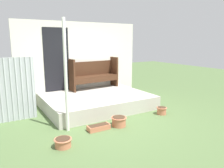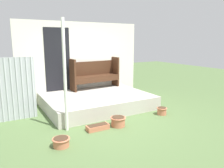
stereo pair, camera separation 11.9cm
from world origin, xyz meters
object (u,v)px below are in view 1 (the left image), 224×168
flower_pot_middle (119,121)px  planter_box_rect (99,127)px  flower_pot_right (162,110)px  support_post (66,77)px  flower_pot_left (63,142)px  bench (94,73)px

flower_pot_middle → planter_box_rect: bearing=175.1°
planter_box_rect → flower_pot_right: bearing=2.1°
flower_pot_middle → flower_pot_right: size_ratio=1.31×
planter_box_rect → support_post: bearing=152.3°
flower_pot_right → support_post: bearing=174.6°
flower_pot_right → planter_box_rect: bearing=-177.9°
flower_pot_left → bench: bearing=54.1°
flower_pot_middle → planter_box_rect: flower_pot_middle is taller
support_post → flower_pot_left: support_post is taller
support_post → planter_box_rect: bearing=-27.7°
support_post → flower_pot_right: support_post is taller
flower_pot_left → flower_pot_middle: bearing=12.9°
flower_pot_middle → flower_pot_right: bearing=4.6°
flower_pot_left → planter_box_rect: 1.03m
flower_pot_left → planter_box_rect: flower_pot_left is taller
flower_pot_right → planter_box_rect: (-1.99, -0.07, -0.05)m
support_post → bench: bearing=51.3°
support_post → planter_box_rect: size_ratio=4.76×
support_post → flower_pot_middle: (1.13, -0.37, -1.11)m
support_post → flower_pot_left: size_ratio=7.13×
support_post → flower_pot_middle: support_post is taller
bench → planter_box_rect: bench is taller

